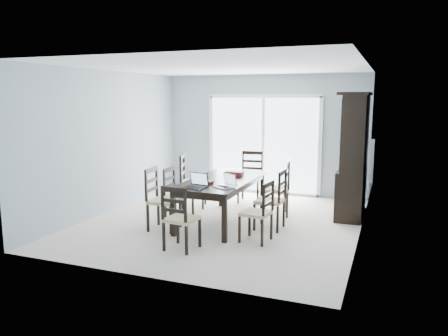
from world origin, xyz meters
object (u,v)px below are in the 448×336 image
Objects in this scene: chair_left_near at (158,192)px; chair_right_near at (262,205)px; chair_left_far at (188,175)px; chair_end_far at (251,171)px; china_hutch at (354,157)px; chair_right_mid at (276,193)px; game_box at (234,174)px; chair_left_mid at (175,188)px; chair_end_near at (178,211)px; laptop_silver at (224,184)px; cell_phone at (198,190)px; dining_table at (223,183)px; chair_right_far at (282,181)px; hot_tub at (245,164)px; laptop_dark at (194,184)px.

chair_right_near is at bearing 84.33° from chair_left_near.
chair_end_far is (0.99, 0.90, -0.00)m from chair_left_far.
chair_right_near is at bearing -118.50° from china_hutch.
chair_right_mid reaches higher than game_box.
chair_left_mid is at bearing 92.02° from chair_right_mid.
chair_end_near is 0.99m from laptop_silver.
chair_right_mid is at bearing -128.78° from china_hutch.
dining_table is at bearing 120.54° from cell_phone.
dining_table is 1.87× the size of chair_right_far.
dining_table is 0.37m from game_box.
chair_end_far reaches higher than chair_left_mid.
hot_tub is at bearing 26.26° from chair_right_mid.
chair_left_mid is at bearing 164.54° from cell_phone.
chair_right_mid is 3.04× the size of laptop_silver.
chair_end_far is (0.85, 1.76, 0.07)m from chair_left_mid.
chair_left_near is at bearing -129.33° from game_box.
chair_left_near is 0.67× the size of hot_tub.
game_box is at bearing 88.66° from chair_end_far.
game_box is (1.09, -0.41, 0.16)m from chair_left_far.
chair_right_mid is 0.91m from laptop_silver.
chair_right_near reaches higher than game_box.
chair_left_far is at bearing -93.78° from hot_tub.
chair_left_near is 1.11× the size of chair_left_mid.
game_box is at bearing 76.25° from dining_table.
laptop_silver is 0.44m from cell_phone.
china_hutch is 2.08× the size of chair_right_near.
chair_end_far reaches higher than chair_right_mid.
laptop_dark reaches higher than dining_table.
chair_left_near is 0.65m from chair_left_mid.
china_hutch is at bearing -40.63° from hot_tub.
chair_right_near is 8.73× the size of cell_phone.
chair_right_mid is at bearing 74.43° from cell_phone.
chair_left_mid is at bearing 144.21° from laptop_dark.
laptop_dark is at bearing -81.45° from hot_tub.
chair_left_near is 3.19× the size of laptop_dark.
chair_left_far is 1.17m from game_box.
dining_table is 1.85× the size of chair_left_far.
cell_phone is (0.04, 0.57, 0.19)m from chair_end_near.
chair_right_near is at bearing -68.85° from hot_tub.
game_box is at bearing 42.99° from chair_right_near.
chair_right_mid reaches higher than chair_right_near.
chair_right_far is (0.83, 0.80, -0.05)m from dining_table.
chair_left_mid reaches higher than laptop_dark.
game_box is (0.21, 1.20, -0.02)m from laptop_dark.
chair_left_far reaches higher than chair_left_mid.
hot_tub is (-1.76, 3.77, -0.17)m from chair_right_mid.
laptop_silver is (-0.67, -0.57, 0.20)m from chair_right_mid.
dining_table is 1.95× the size of chair_right_mid.
chair_left_near is at bearing 66.01° from chair_end_far.
chair_left_near reaches higher than game_box.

